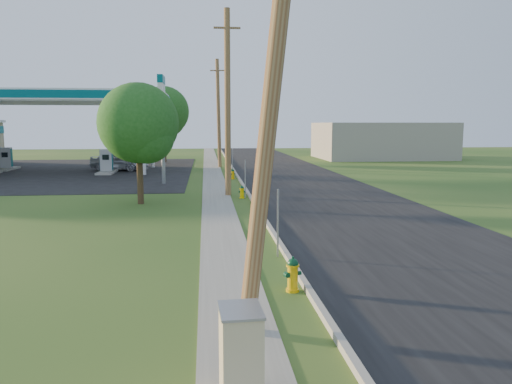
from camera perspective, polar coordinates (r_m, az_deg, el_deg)
The scene contains 24 objects.
ground_plane at distance 10.69m, azimuth 4.46°, elevation -13.32°, with size 140.00×140.00×0.00m, color #224C17.
road at distance 21.14m, azimuth 11.68°, elevation -2.84°, with size 8.00×120.00×0.02m, color black.
curb at distance 20.30m, azimuth 0.83°, elevation -2.93°, with size 0.15×120.00×0.15m, color #98968C.
sidewalk at distance 20.19m, azimuth -4.11°, elevation -3.18°, with size 1.50×120.00×0.03m, color gray.
forecourt at distance 44.32m, azimuth -24.47°, elevation 2.11°, with size 26.00×28.00×0.02m, color black.
utility_pole_near at distance 8.95m, azimuth 2.07°, elevation 13.93°, with size 1.40×0.32×9.48m.
utility_pole_mid at distance 26.86m, azimuth -3.27°, elevation 10.13°, with size 1.40×0.32×9.80m.
utility_pole_far at distance 44.84m, azimuth -4.31°, elevation 8.97°, with size 1.40×0.32×9.50m.
sign_post_near at distance 14.44m, azimuth 2.52°, elevation -3.59°, with size 0.05×0.04×2.00m, color gray.
sign_post_mid at distance 26.05m, azimuth -1.23°, elevation 1.50°, with size 0.05×0.04×2.00m, color gray.
sign_post_far at distance 38.17m, azimuth -2.70°, elevation 3.49°, with size 0.05×0.04×2.00m, color gray.
gas_canopy at distance 43.60m, azimuth -22.38°, elevation 9.89°, with size 18.18×9.18×6.40m.
fuel_pump_ne at distance 40.67m, azimuth -16.71°, elevation 3.04°, with size 1.20×3.20×1.90m.
fuel_pump_sw at distance 46.99m, azimuth -26.64°, elevation 3.14°, with size 1.20×3.20×1.90m.
fuel_pump_se at distance 44.59m, azimuth -15.75°, elevation 3.47°, with size 1.20×3.20×1.90m.
price_pylon at distance 32.46m, azimuth -10.73°, elevation 10.44°, with size 0.34×2.04×6.85m.
distant_building at distance 58.31m, azimuth 14.13°, elevation 5.72°, with size 14.00×10.00×4.00m, color gray.
tree_verge at distance 24.49m, azimuth -13.08°, elevation 7.32°, with size 3.83×3.83×5.81m.
tree_lot at distance 51.54m, azimuth -10.37°, elevation 8.84°, with size 5.04×5.04×7.63m.
hydrant_near at distance 11.67m, azimuth 4.23°, elevation -9.39°, with size 0.43×0.38×0.83m.
hydrant_mid at distance 26.01m, azimuth -1.62°, elevation 0.01°, with size 0.35×0.31×0.68m.
hydrant_far at distance 35.07m, azimuth -2.67°, elevation 2.05°, with size 0.38×0.34×0.73m.
utility_cabinet at distance 7.30m, azimuth -1.76°, elevation -18.04°, with size 0.63×0.80×1.33m.
car_silver at distance 43.04m, azimuth -15.37°, elevation 3.46°, with size 1.93×4.80×1.64m, color silver.
Camera 1 is at (-1.81, -9.81, 3.84)m, focal length 35.00 mm.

